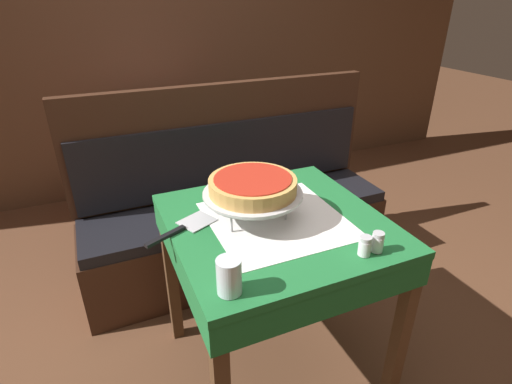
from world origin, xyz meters
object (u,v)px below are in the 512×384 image
(dining_table_front, at_px, (276,241))
(condiment_caddy, at_px, (171,107))
(pizza_pan_stand, at_px, (253,194))
(pizza_server, at_px, (183,228))
(pepper_shaker, at_px, (378,242))
(deep_dish_pizza, at_px, (253,185))
(dining_table_rear, at_px, (165,127))
(booth_bench, at_px, (237,219))
(salt_shaker, at_px, (365,246))
(water_glass_near, at_px, (229,276))

(dining_table_front, relative_size, condiment_caddy, 4.67)
(pizza_pan_stand, distance_m, condiment_caddy, 1.52)
(pizza_pan_stand, xyz_separation_m, pizza_server, (-0.26, 0.03, -0.09))
(pepper_shaker, bearing_deg, deep_dish_pizza, 128.62)
(dining_table_rear, bearing_deg, condiment_caddy, -42.97)
(booth_bench, relative_size, condiment_caddy, 10.55)
(dining_table_front, relative_size, deep_dish_pizza, 2.44)
(pizza_pan_stand, relative_size, pizza_server, 1.30)
(dining_table_front, bearing_deg, salt_shaker, -62.40)
(pizza_pan_stand, bearing_deg, dining_table_front, -33.54)
(dining_table_rear, bearing_deg, salt_shaker, -82.65)
(dining_table_rear, relative_size, pizza_server, 2.78)
(pepper_shaker, distance_m, condiment_caddy, 1.90)
(pizza_server, distance_m, condiment_caddy, 1.53)
(pepper_shaker, bearing_deg, condiment_caddy, 97.51)
(deep_dish_pizza, height_order, salt_shaker, deep_dish_pizza)
(salt_shaker, xyz_separation_m, pepper_shaker, (0.05, 0.00, 0.00))
(salt_shaker, relative_size, pepper_shaker, 0.97)
(booth_bench, bearing_deg, salt_shaker, -88.13)
(water_glass_near, distance_m, condiment_caddy, 1.90)
(pizza_server, distance_m, water_glass_near, 0.39)
(booth_bench, height_order, condiment_caddy, booth_bench)
(salt_shaker, bearing_deg, pizza_pan_stand, 123.43)
(pizza_pan_stand, bearing_deg, water_glass_near, -122.09)
(deep_dish_pizza, relative_size, salt_shaker, 4.76)
(water_glass_near, bearing_deg, deep_dish_pizza, 57.91)
(water_glass_near, xyz_separation_m, condiment_caddy, (0.26, 1.88, -0.01))
(dining_table_front, bearing_deg, pepper_shaker, -55.63)
(pizza_pan_stand, relative_size, condiment_caddy, 2.19)
(dining_table_front, bearing_deg, pizza_pan_stand, 146.46)
(dining_table_rear, height_order, salt_shaker, salt_shaker)
(booth_bench, height_order, pizza_server, booth_bench)
(booth_bench, relative_size, deep_dish_pizza, 5.51)
(pizza_server, bearing_deg, booth_bench, 56.56)
(pepper_shaker, height_order, condiment_caddy, condiment_caddy)
(deep_dish_pizza, bearing_deg, salt_shaker, -56.57)
(dining_table_rear, height_order, deep_dish_pizza, deep_dish_pizza)
(booth_bench, distance_m, condiment_caddy, 0.96)
(pizza_server, bearing_deg, pepper_shaker, -35.21)
(dining_table_rear, bearing_deg, booth_bench, -75.81)
(booth_bench, xyz_separation_m, pizza_pan_stand, (-0.20, -0.73, 0.55))
(pizza_pan_stand, bearing_deg, pizza_server, 174.21)
(dining_table_front, relative_size, water_glass_near, 7.14)
(dining_table_front, distance_m, booth_bench, 0.86)
(pizza_server, xyz_separation_m, pepper_shaker, (0.55, -0.39, 0.03))
(water_glass_near, xyz_separation_m, pepper_shaker, (0.51, -0.00, -0.02))
(deep_dish_pizza, distance_m, pizza_server, 0.29)
(pepper_shaker, bearing_deg, dining_table_front, 124.37)
(pizza_pan_stand, xyz_separation_m, pepper_shaker, (0.29, -0.36, -0.06))
(pizza_pan_stand, distance_m, water_glass_near, 0.42)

